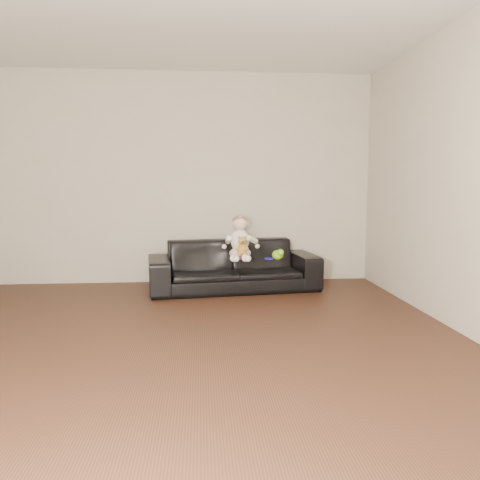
{
  "coord_description": "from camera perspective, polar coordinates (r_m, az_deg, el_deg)",
  "views": [
    {
      "loc": [
        0.36,
        -3.15,
        1.23
      ],
      "look_at": [
        0.8,
        2.16,
        0.6
      ],
      "focal_mm": 35.0,
      "sensor_mm": 36.0,
      "label": 1
    }
  ],
  "objects": [
    {
      "name": "sofa",
      "position": [
        5.49,
        -0.8,
        -3.11
      ],
      "size": [
        2.03,
        0.99,
        0.57
      ],
      "primitive_type": "imported",
      "rotation": [
        0.0,
        0.0,
        0.12
      ],
      "color": "black",
      "rests_on": "floor"
    },
    {
      "name": "toy_blue_disc",
      "position": [
        5.38,
        3.57,
        -2.27
      ],
      "size": [
        0.11,
        0.11,
        0.01
      ],
      "primitive_type": "cylinder",
      "rotation": [
        0.0,
        0.0,
        0.01
      ],
      "color": "#181BC3",
      "rests_on": "sofa"
    },
    {
      "name": "toy_green",
      "position": [
        5.34,
        4.6,
        -1.83
      ],
      "size": [
        0.16,
        0.18,
        0.11
      ],
      "primitive_type": "ellipsoid",
      "rotation": [
        0.0,
        0.0,
        0.17
      ],
      "color": "#7BD018",
      "rests_on": "sofa"
    },
    {
      "name": "teddy_bear",
      "position": [
        5.2,
        0.26,
        -0.79
      ],
      "size": [
        0.15,
        0.15,
        0.22
      ],
      "rotation": [
        0.0,
        0.0,
        -0.45
      ],
      "color": "#A6792F",
      "rests_on": "sofa"
    },
    {
      "name": "toy_rattle",
      "position": [
        5.42,
        4.71,
        -1.9
      ],
      "size": [
        0.1,
        0.1,
        0.07
      ],
      "primitive_type": "sphere",
      "rotation": [
        0.0,
        0.0,
        -0.39
      ],
      "color": "red",
      "rests_on": "sofa"
    },
    {
      "name": "floor",
      "position": [
        3.4,
        -10.85,
        -14.54
      ],
      "size": [
        5.5,
        5.5,
        0.0
      ],
      "primitive_type": "plane",
      "color": "#3A2014",
      "rests_on": "ground"
    },
    {
      "name": "wall_back",
      "position": [
        5.91,
        -8.33,
        7.41
      ],
      "size": [
        5.0,
        0.0,
        5.0
      ],
      "primitive_type": "plane",
      "rotation": [
        1.57,
        0.0,
        0.0
      ],
      "color": "#B7AE9A",
      "rests_on": "ground"
    },
    {
      "name": "baby",
      "position": [
        5.35,
        0.01,
        0.0
      ],
      "size": [
        0.39,
        0.46,
        0.5
      ],
      "rotation": [
        0.0,
        0.0,
        -0.31
      ],
      "color": "#FCD4D6",
      "rests_on": "sofa"
    }
  ]
}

